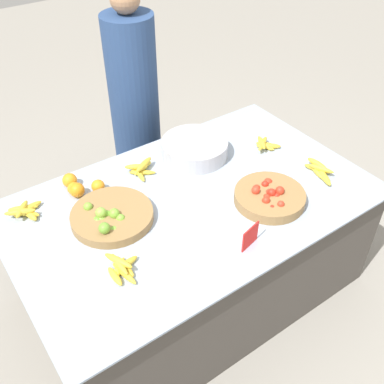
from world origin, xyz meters
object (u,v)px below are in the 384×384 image
(lime_bowl, at_px, (111,216))
(price_sign, at_px, (250,237))
(vendor_person, at_px, (135,113))
(tomato_basket, at_px, (270,196))
(metal_bowl, at_px, (195,148))

(lime_bowl, relative_size, price_sign, 3.52)
(price_sign, relative_size, vendor_person, 0.08)
(tomato_basket, relative_size, metal_bowl, 0.95)
(metal_bowl, relative_size, vendor_person, 0.25)
(tomato_basket, distance_m, metal_bowl, 0.56)
(tomato_basket, bearing_deg, price_sign, -148.56)
(lime_bowl, relative_size, vendor_person, 0.26)
(lime_bowl, bearing_deg, metal_bowl, 18.08)
(lime_bowl, distance_m, price_sign, 0.68)
(tomato_basket, distance_m, vendor_person, 1.20)
(lime_bowl, bearing_deg, price_sign, -49.64)
(price_sign, height_order, vendor_person, vendor_person)
(tomato_basket, xyz_separation_m, vendor_person, (-0.12, 1.19, -0.03))
(metal_bowl, height_order, price_sign, price_sign)
(lime_bowl, height_order, vendor_person, vendor_person)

